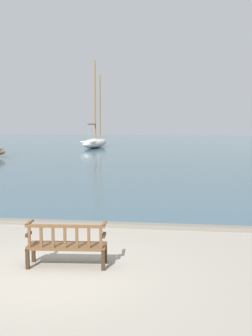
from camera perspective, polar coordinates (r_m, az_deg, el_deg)
The scene contains 5 objects.
ground_plane at distance 8.56m, azimuth -10.01°, elevation -14.02°, with size 160.00×160.00×0.00m, color gray.
harbor_water at distance 51.77m, azimuth 5.05°, elevation 3.01°, with size 100.00×80.00×0.08m, color #385666.
quay_edge_kerb at distance 12.10m, azimuth -4.39°, elevation -7.59°, with size 40.00×0.30×0.12m, color slate.
park_bench at distance 8.81m, azimuth -8.03°, elevation -10.17°, with size 1.64×0.66×0.92m.
sailboat_nearest_port at distance 47.31m, azimuth -4.23°, elevation 3.60°, with size 2.34×7.14×9.60m.
Camera 1 is at (2.51, -7.63, 2.95)m, focal length 45.00 mm.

